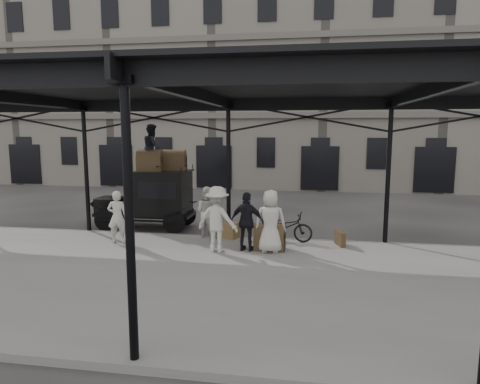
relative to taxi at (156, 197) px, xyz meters
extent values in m
plane|color=#383533|center=(2.99, -3.26, -1.20)|extent=(120.00, 120.00, 0.00)
cube|color=slate|center=(2.99, -5.26, -1.13)|extent=(28.00, 8.00, 0.15)
cylinder|color=black|center=(2.99, -1.26, 0.95)|extent=(0.14, 0.14, 4.30)
cylinder|color=black|center=(2.99, -9.06, 0.95)|extent=(0.14, 0.14, 4.30)
cube|color=black|center=(2.99, -1.26, 3.28)|extent=(22.00, 0.10, 0.45)
cube|color=black|center=(2.99, -9.06, 3.28)|extent=(22.00, 0.10, 0.45)
cube|color=black|center=(2.99, -4.96, 3.45)|extent=(22.50, 9.00, 0.08)
cube|color=silver|center=(2.99, -4.96, 3.52)|extent=(18.00, 7.00, 0.04)
cube|color=slate|center=(2.99, 14.74, 5.80)|extent=(64.00, 8.00, 14.00)
cylinder|color=black|center=(-1.68, -0.72, -0.80)|extent=(0.80, 0.10, 0.80)
cylinder|color=black|center=(-1.68, 0.72, -0.80)|extent=(0.80, 0.10, 0.80)
cylinder|color=black|center=(0.92, -0.72, -0.80)|extent=(0.80, 0.10, 0.80)
cylinder|color=black|center=(0.92, 0.72, -0.80)|extent=(0.80, 0.10, 0.80)
cube|color=black|center=(-0.43, 0.00, -0.65)|extent=(3.60, 1.25, 0.12)
cube|color=black|center=(-1.78, 0.00, -0.35)|extent=(0.90, 1.00, 0.55)
cube|color=black|center=(-2.25, 0.00, -0.35)|extent=(0.06, 0.70, 0.55)
cube|color=black|center=(-0.98, 0.00, -0.25)|extent=(0.70, 1.30, 0.10)
cube|color=black|center=(0.32, 0.00, 0.15)|extent=(1.80, 1.45, 1.55)
cube|color=black|center=(0.32, -0.73, 0.35)|extent=(1.40, 0.02, 0.60)
cube|color=black|center=(0.32, 0.00, 0.95)|extent=(1.90, 1.55, 0.06)
imported|color=beige|center=(-0.26, -2.67, -0.23)|extent=(0.66, 0.49, 1.65)
imported|color=beige|center=(2.32, -1.46, -0.22)|extent=(0.99, 0.90, 1.67)
imported|color=beige|center=(4.52, -2.90, -0.14)|extent=(0.90, 0.60, 1.82)
imported|color=black|center=(3.84, -2.89, -0.19)|extent=(1.07, 0.59, 1.73)
imported|color=beige|center=(3.01, -3.10, -0.10)|extent=(1.37, 0.98, 1.91)
imported|color=black|center=(4.87, -1.58, -0.59)|extent=(1.84, 0.91, 0.93)
imported|color=black|center=(-0.03, -0.10, 1.82)|extent=(0.87, 0.98, 1.69)
cube|color=brown|center=(3.04, -1.46, -0.80)|extent=(0.73, 0.66, 0.50)
cube|color=#493422|center=(6.57, -1.85, -0.83)|extent=(0.31, 0.62, 0.45)
cube|color=#493422|center=(4.64, -2.76, -0.85)|extent=(0.62, 0.34, 0.40)
camera|label=1|loc=(5.60, -14.90, 2.46)|focal=32.00mm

